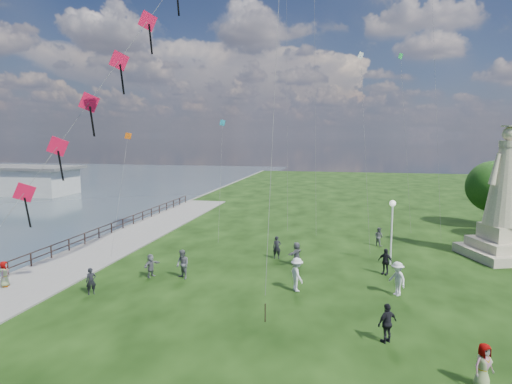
% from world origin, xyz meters
% --- Properties ---
extents(waterfront, '(200.00, 200.00, 1.51)m').
position_xyz_m(waterfront, '(-15.24, 8.99, -0.06)').
color(waterfront, '#313E49').
rests_on(waterfront, ground).
extents(statue, '(5.96, 5.96, 9.44)m').
position_xyz_m(statue, '(15.12, 17.04, 3.56)').
color(statue, tan).
rests_on(statue, ground).
extents(lamppost, '(0.41, 0.41, 4.43)m').
position_xyz_m(lamppost, '(7.16, 13.67, 3.20)').
color(lamppost, silver).
rests_on(lamppost, ground).
extents(person_0, '(0.65, 0.61, 1.49)m').
position_xyz_m(person_0, '(-9.58, 4.50, 0.74)').
color(person_0, black).
rests_on(person_0, ground).
extents(person_1, '(1.02, 0.94, 1.79)m').
position_xyz_m(person_1, '(-5.61, 8.02, 0.90)').
color(person_1, '#595960').
rests_on(person_1, ground).
extents(person_2, '(1.17, 1.39, 1.91)m').
position_xyz_m(person_2, '(1.49, 7.39, 0.96)').
color(person_2, silver).
rests_on(person_2, ground).
extents(person_3, '(1.10, 1.04, 1.72)m').
position_xyz_m(person_3, '(5.93, 2.10, 0.86)').
color(person_3, black).
rests_on(person_3, ground).
extents(person_4, '(0.91, 0.81, 1.59)m').
position_xyz_m(person_4, '(8.90, -0.62, 0.80)').
color(person_4, '#595960').
rests_on(person_4, ground).
extents(person_5, '(0.96, 1.46, 1.45)m').
position_xyz_m(person_5, '(-7.66, 7.91, 0.73)').
color(person_5, '#595960').
rests_on(person_5, ground).
extents(person_6, '(0.66, 0.51, 1.61)m').
position_xyz_m(person_6, '(-0.65, 13.53, 0.81)').
color(person_6, black).
rests_on(person_6, ground).
extents(person_7, '(0.84, 0.81, 1.49)m').
position_xyz_m(person_7, '(6.72, 18.71, 0.75)').
color(person_7, '#595960').
rests_on(person_7, ground).
extents(person_8, '(1.18, 1.36, 1.88)m').
position_xyz_m(person_8, '(6.95, 7.85, 0.94)').
color(person_8, silver).
rests_on(person_8, ground).
extents(person_9, '(1.10, 0.97, 1.68)m').
position_xyz_m(person_9, '(6.63, 11.42, 0.84)').
color(person_9, black).
rests_on(person_9, ground).
extents(person_10, '(0.69, 0.84, 1.49)m').
position_xyz_m(person_10, '(-15.00, 4.32, 0.75)').
color(person_10, '#595960').
rests_on(person_10, ground).
extents(person_11, '(1.19, 1.63, 1.62)m').
position_xyz_m(person_11, '(0.91, 12.14, 0.81)').
color(person_11, '#595960').
rests_on(person_11, ground).
extents(red_kite_train, '(9.86, 9.35, 19.52)m').
position_xyz_m(red_kite_train, '(-7.59, 4.63, 12.15)').
color(red_kite_train, black).
rests_on(red_kite_train, ground).
extents(small_kites, '(30.80, 17.62, 25.77)m').
position_xyz_m(small_kites, '(3.13, 22.79, 14.05)').
color(small_kites, teal).
rests_on(small_kites, ground).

